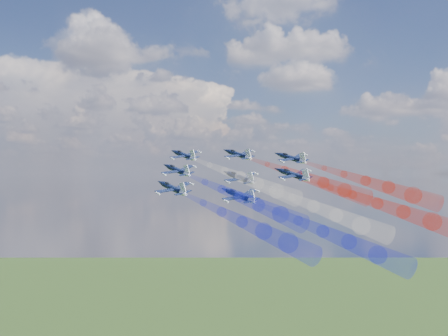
{
  "coord_description": "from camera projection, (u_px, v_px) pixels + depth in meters",
  "views": [
    {
      "loc": [
        5.38,
        -141.02,
        163.34
      ],
      "look_at": [
        9.08,
        6.82,
        165.07
      ],
      "focal_mm": 41.12,
      "sensor_mm": 36.0,
      "label": 1
    }
  ],
  "objects": [
    {
      "name": "trail_center_third",
      "position": [
        314.0,
        206.0,
        122.62
      ],
      "size": [
        29.51,
        35.15,
        15.68
      ],
      "primitive_type": null,
      "rotation": [
        0.26,
        -0.23,
        0.64
      ],
      "color": "white"
    },
    {
      "name": "trail_outer_left",
      "position": [
        242.0,
        221.0,
        112.04
      ],
      "size": [
        29.51,
        35.15,
        15.68
      ],
      "primitive_type": null,
      "rotation": [
        0.26,
        -0.23,
        0.64
      ],
      "color": "#1A22DE"
    },
    {
      "name": "trail_outer_right",
      "position": [
        365.0,
        181.0,
        136.04
      ],
      "size": [
        29.51,
        35.15,
        15.68
      ],
      "primitive_type": null,
      "rotation": [
        0.26,
        -0.23,
        0.64
      ],
      "color": "red"
    },
    {
      "name": "jet_lead",
      "position": [
        184.0,
        155.0,
        160.56
      ],
      "size": [
        16.95,
        17.52,
        9.2
      ],
      "primitive_type": null,
      "rotation": [
        0.26,
        -0.23,
        0.64
      ],
      "color": "black"
    },
    {
      "name": "trail_inner_left",
      "position": [
        240.0,
        197.0,
        126.13
      ],
      "size": [
        29.51,
        35.15,
        15.68
      ],
      "primitive_type": null,
      "rotation": [
        0.26,
        -0.23,
        0.64
      ],
      "color": "#1A22DE"
    },
    {
      "name": "jet_rear_left",
      "position": [
        239.0,
        196.0,
        128.56
      ],
      "size": [
        16.95,
        17.52,
        9.2
      ],
      "primitive_type": null,
      "rotation": [
        0.26,
        -0.23,
        0.64
      ],
      "color": "black"
    },
    {
      "name": "trail_rear_right",
      "position": [
        377.0,
        203.0,
        120.36
      ],
      "size": [
        29.51,
        35.15,
        15.68
      ],
      "primitive_type": null,
      "rotation": [
        0.26,
        -0.23,
        0.64
      ],
      "color": "red"
    },
    {
      "name": "jet_center_third",
      "position": [
        240.0,
        178.0,
        142.23
      ],
      "size": [
        16.95,
        17.52,
        9.2
      ],
      "primitive_type": null,
      "rotation": [
        0.26,
        -0.23,
        0.64
      ],
      "color": "black"
    },
    {
      "name": "trail_rear_left",
      "position": [
        322.0,
        231.0,
        108.94
      ],
      "size": [
        29.51,
        35.15,
        15.68
      ],
      "primitive_type": null,
      "rotation": [
        0.26,
        -0.23,
        0.64
      ],
      "color": "#1A22DE"
    },
    {
      "name": "jet_inner_left",
      "position": [
        177.0,
        170.0,
        145.74
      ],
      "size": [
        16.95,
        17.52,
        9.2
      ],
      "primitive_type": null,
      "rotation": [
        0.26,
        -0.23,
        0.64
      ],
      "color": "black"
    },
    {
      "name": "jet_outer_left",
      "position": [
        173.0,
        188.0,
        131.65
      ],
      "size": [
        16.95,
        17.52,
        9.2
      ],
      "primitive_type": null,
      "rotation": [
        0.26,
        -0.23,
        0.64
      ],
      "color": "black"
    },
    {
      "name": "jet_rear_right",
      "position": [
        293.0,
        175.0,
        139.97
      ],
      "size": [
        16.95,
        17.52,
        9.2
      ],
      "primitive_type": null,
      "rotation": [
        0.26,
        -0.23,
        0.64
      ],
      "color": "black"
    },
    {
      "name": "jet_outer_right",
      "position": [
        291.0,
        158.0,
        155.66
      ],
      "size": [
        16.95,
        17.52,
        9.2
      ],
      "primitive_type": null,
      "rotation": [
        0.26,
        -0.23,
        0.64
      ],
      "color": "black"
    },
    {
      "name": "jet_inner_right",
      "position": [
        238.0,
        154.0,
        158.66
      ],
      "size": [
        16.95,
        17.52,
        9.2
      ],
      "primitive_type": null,
      "rotation": [
        0.26,
        -0.23,
        0.64
      ],
      "color": "black"
    },
    {
      "name": "trail_inner_right",
      "position": [
        303.0,
        176.0,
        139.05
      ],
      "size": [
        29.51,
        35.15,
        15.68
      ],
      "primitive_type": null,
      "rotation": [
        0.26,
        -0.23,
        0.64
      ],
      "color": "red"
    },
    {
      "name": "trail_lead",
      "position": [
        241.0,
        177.0,
        140.95
      ],
      "size": [
        29.51,
        35.15,
        15.68
      ],
      "primitive_type": null,
      "rotation": [
        0.26,
        -0.23,
        0.64
      ],
      "color": "white"
    }
  ]
}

